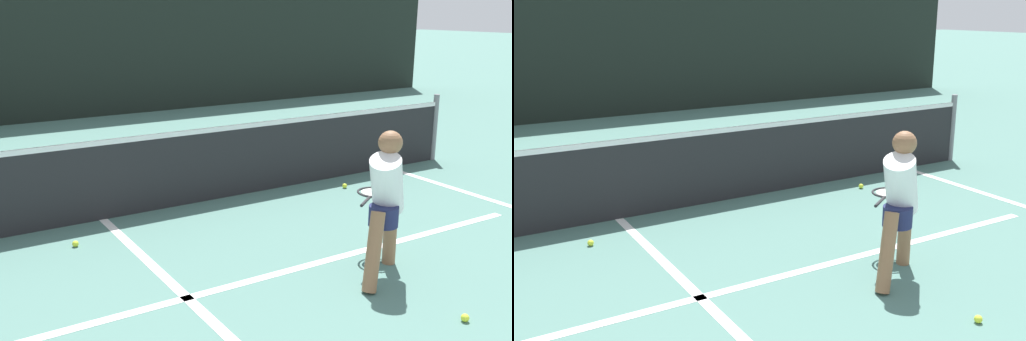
{
  "view_description": "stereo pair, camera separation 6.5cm",
  "coord_description": "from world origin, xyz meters",
  "views": [
    {
      "loc": [
        -1.93,
        1.01,
        2.41
      ],
      "look_at": [
        0.86,
        5.57,
        0.95
      ],
      "focal_mm": 42.0,
      "sensor_mm": 36.0,
      "label": 1
    },
    {
      "loc": [
        -1.87,
        0.98,
        2.41
      ],
      "look_at": [
        0.86,
        5.57,
        0.95
      ],
      "focal_mm": 42.0,
      "sensor_mm": 36.0,
      "label": 2
    }
  ],
  "objects": [
    {
      "name": "tennis_ball_scattered_0",
      "position": [
        -0.5,
        6.95,
        0.03
      ],
      "size": [
        0.07,
        0.07,
        0.07
      ],
      "primitive_type": "sphere",
      "color": "#D1E033",
      "rests_on": "ground"
    },
    {
      "name": "net",
      "position": [
        0.0,
        7.62,
        0.51
      ],
      "size": [
        11.09,
        0.09,
        1.07
      ],
      "color": "slate",
      "rests_on": "ground"
    },
    {
      "name": "player_practicing",
      "position": [
        1.77,
        4.81,
        0.74
      ],
      "size": [
        0.96,
        1.0,
        1.36
      ],
      "rotation": [
        0.0,
        0.0,
        0.58
      ],
      "color": "#8C6042",
      "rests_on": "ground"
    },
    {
      "name": "parked_car",
      "position": [
        0.51,
        16.64,
        0.63
      ],
      "size": [
        1.71,
        4.16,
        1.5
      ],
      "color": "maroon",
      "rests_on": "ground"
    },
    {
      "name": "tennis_ball_scattered_6",
      "position": [
        1.71,
        3.78,
        0.03
      ],
      "size": [
        0.07,
        0.07,
        0.07
      ],
      "primitive_type": "sphere",
      "color": "#D1E033",
      "rests_on": "ground"
    },
    {
      "name": "court_center_mark",
      "position": [
        0.0,
        5.47,
        0.0
      ],
      "size": [
        0.1,
        4.29,
        0.01
      ],
      "primitive_type": "cube",
      "color": "white",
      "rests_on": "ground"
    },
    {
      "name": "court_sideline_right",
      "position": [
        4.51,
        5.47,
        0.0
      ],
      "size": [
        0.1,
        5.29,
        0.01
      ],
      "primitive_type": "cube",
      "color": "white",
      "rests_on": "ground"
    },
    {
      "name": "tennis_ball_scattered_7",
      "position": [
        3.24,
        7.11,
        0.03
      ],
      "size": [
        0.07,
        0.07,
        0.07
      ],
      "primitive_type": "sphere",
      "color": "#D1E033",
      "rests_on": "ground"
    },
    {
      "name": "court_service_line",
      "position": [
        0.0,
        5.3,
        0.0
      ],
      "size": [
        8.25,
        0.1,
        0.01
      ],
      "primitive_type": "cube",
      "color": "white",
      "rests_on": "ground"
    }
  ]
}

